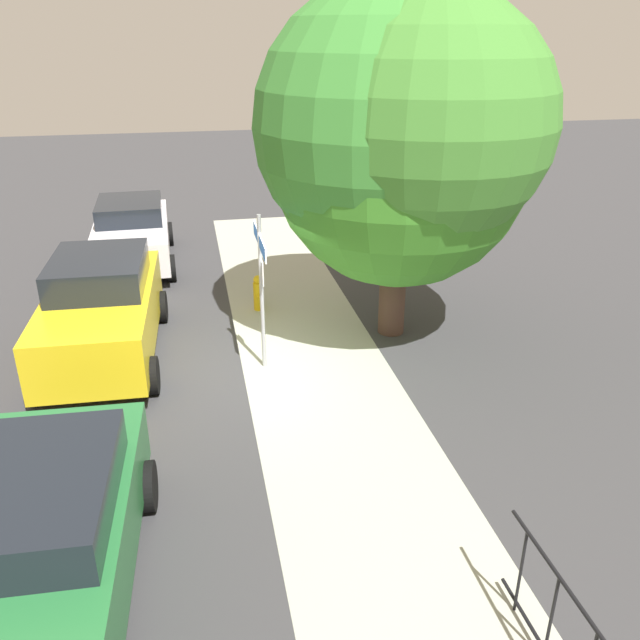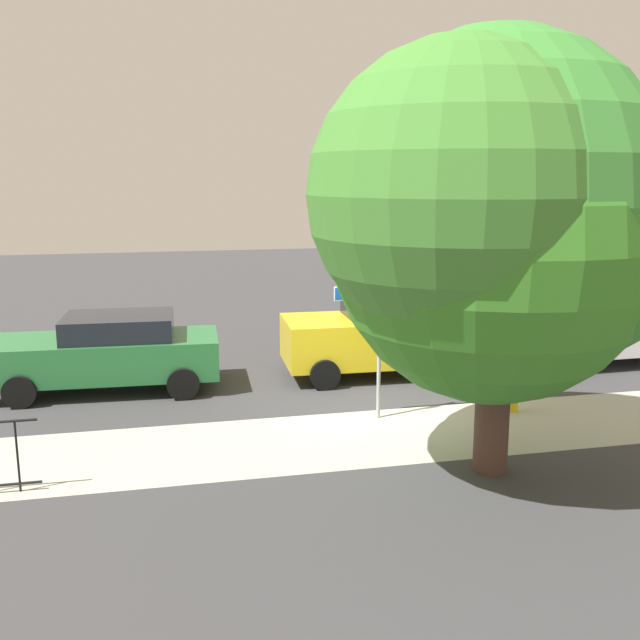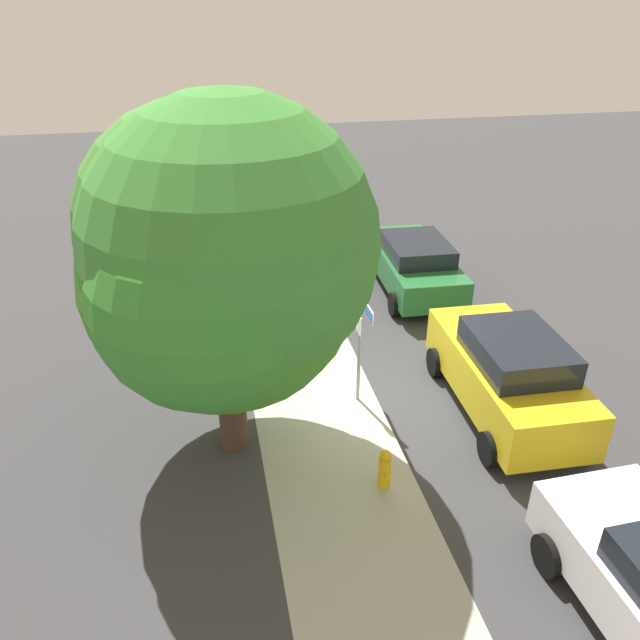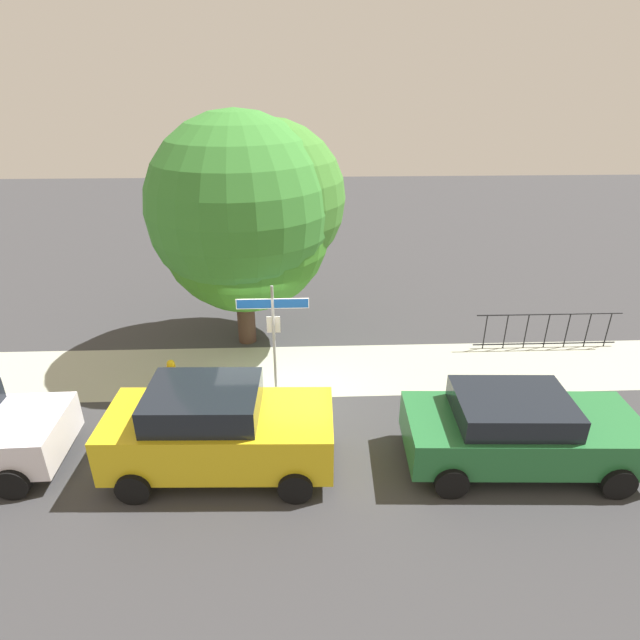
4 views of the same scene
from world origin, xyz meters
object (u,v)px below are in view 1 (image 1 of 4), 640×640
object	(u,v)px
car_green	(33,551)
fire_hydrant	(258,293)
street_sign	(261,265)
shade_tree	(403,138)
car_white	(132,232)
car_yellow	(102,309)

from	to	relation	value
car_green	fire_hydrant	distance (m)	8.12
street_sign	shade_tree	distance (m)	3.36
street_sign	car_white	size ratio (longest dim) A/B	0.64
street_sign	car_yellow	size ratio (longest dim) A/B	0.63
street_sign	car_white	world-z (taller)	street_sign
street_sign	shade_tree	world-z (taller)	shade_tree
car_white	car_yellow	bearing A→B (deg)	-3.72
car_white	fire_hydrant	distance (m)	4.62
street_sign	fire_hydrant	size ratio (longest dim) A/B	3.57
car_white	car_yellow	xyz separation A→B (m)	(5.26, -0.20, 0.11)
shade_tree	car_green	bearing A→B (deg)	-44.09
shade_tree	car_yellow	bearing A→B (deg)	-91.83
shade_tree	car_white	bearing A→B (deg)	-135.97
street_sign	fire_hydrant	xyz separation A→B (m)	(-2.59, 0.20, -1.53)
street_sign	car_white	distance (m)	6.85
car_white	car_yellow	size ratio (longest dim) A/B	0.99
fire_hydrant	shade_tree	bearing A→B (deg)	54.30
shade_tree	fire_hydrant	size ratio (longest dim) A/B	8.24
car_yellow	fire_hydrant	size ratio (longest dim) A/B	5.65
car_yellow	car_green	xyz separation A→B (m)	(5.90, -0.09, -0.12)
car_yellow	car_green	distance (m)	5.90
car_white	street_sign	bearing A→B (deg)	20.98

